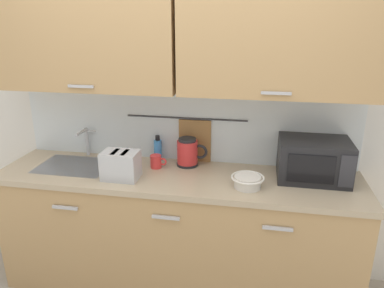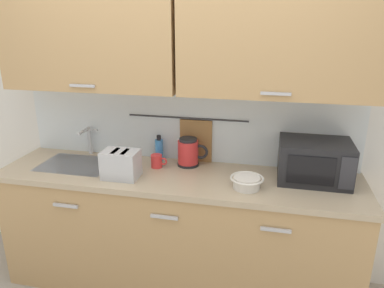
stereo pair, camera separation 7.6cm
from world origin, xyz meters
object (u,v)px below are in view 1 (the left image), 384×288
Objects in this scene: mug_near_sink at (156,161)px; mixing_bowl at (248,181)px; toaster at (121,165)px; dish_soap_bottle at (158,150)px; microwave at (314,160)px; electric_kettle at (188,152)px.

mixing_bowl is (0.66, -0.21, -0.00)m from mug_near_sink.
toaster reaches higher than mug_near_sink.
dish_soap_bottle reaches higher than mixing_bowl.
microwave is at bearing -6.72° from dish_soap_bottle.
microwave is at bearing -4.89° from electric_kettle.
mixing_bowl is at bearing -17.47° from mug_near_sink.
mug_near_sink is at bearing 50.98° from toaster.
electric_kettle is at bearing 175.11° from microwave.
microwave is 3.83× the size of mug_near_sink.
mug_near_sink is (-0.22, -0.09, -0.05)m from electric_kettle.
mug_near_sink is at bearing -157.83° from electric_kettle.
electric_kettle is at bearing 38.11° from toaster.
dish_soap_bottle is 0.92× the size of mixing_bowl.
microwave is 0.49m from mixing_bowl.
microwave reaches higher than mug_near_sink.
microwave is 1.80× the size of toaster.
electric_kettle is 1.16× the size of dish_soap_bottle.
electric_kettle is 0.24m from mug_near_sink.
microwave is 0.87m from electric_kettle.
electric_kettle reaches higher than mug_near_sink.
microwave reaches higher than toaster.
toaster is at bearing -112.70° from dish_soap_bottle.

